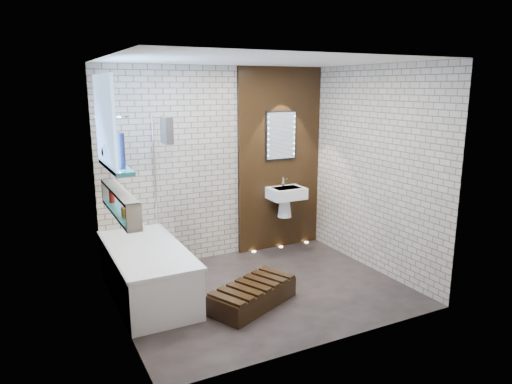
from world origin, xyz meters
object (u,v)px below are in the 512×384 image
bath_screen (163,176)px  led_mirror (281,136)px  bathtub (147,272)px  walnut_step (253,296)px  washbasin (286,197)px

bath_screen → led_mirror: led_mirror is taller
bathtub → walnut_step: (0.96, -0.75, -0.18)m
bath_screen → bathtub: bearing=-128.9°
bathtub → washbasin: washbasin is taller
led_mirror → walnut_step: 2.49m
washbasin → walnut_step: 1.96m
bath_screen → led_mirror: 1.89m
led_mirror → washbasin: bearing=-90.0°
washbasin → walnut_step: size_ratio=0.58×
bath_screen → washbasin: (1.82, 0.18, -0.49)m
bath_screen → walnut_step: bearing=-63.1°
bathtub → washbasin: (2.17, 0.62, 0.50)m
bathtub → bath_screen: size_ratio=1.24×
bathtub → led_mirror: size_ratio=2.49×
washbasin → walnut_step: bearing=-131.5°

